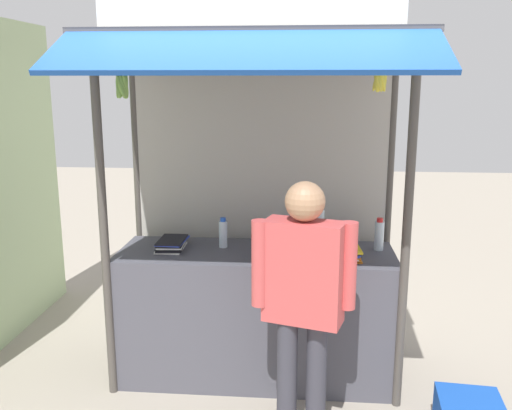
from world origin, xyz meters
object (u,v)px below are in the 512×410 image
object	(u,v)px
water_bottle_mid_left	(285,233)
magazine_stack_back_left	(276,253)
water_bottle_front_left	(379,235)
water_bottle_rear_center	(318,226)
banana_bunch_leftmost	(380,78)
magazine_stack_center	(171,244)
banana_bunch_inner_right	(122,86)
magazine_stack_far_left	(346,253)
vendor_person	(303,289)
water_bottle_right	(223,233)

from	to	relation	value
water_bottle_mid_left	magazine_stack_back_left	distance (m)	0.28
water_bottle_front_left	water_bottle_mid_left	bearing A→B (deg)	179.04
water_bottle_rear_center	banana_bunch_leftmost	distance (m)	1.32
magazine_stack_center	banana_bunch_inner_right	bearing A→B (deg)	-109.42
magazine_stack_far_left	vendor_person	size ratio (longest dim) A/B	0.17
vendor_person	water_bottle_right	bearing A→B (deg)	142.21
magazine_stack_back_left	magazine_stack_center	bearing A→B (deg)	169.11
water_bottle_right	magazine_stack_back_left	bearing A→B (deg)	-28.59
water_bottle_front_left	magazine_stack_far_left	distance (m)	0.35
water_bottle_rear_center	water_bottle_mid_left	distance (m)	0.27
water_bottle_front_left	magazine_stack_center	distance (m)	1.54
water_bottle_mid_left	water_bottle_front_left	bearing A→B (deg)	-0.96
water_bottle_rear_center	banana_bunch_inner_right	xyz separation A→B (m)	(-1.25, -0.66, 1.04)
magazine_stack_back_left	banana_bunch_inner_right	distance (m)	1.53
water_bottle_right	magazine_stack_back_left	size ratio (longest dim) A/B	0.86
water_bottle_rear_center	vendor_person	bearing A→B (deg)	-96.54
magazine_stack_far_left	banana_bunch_leftmost	bearing A→B (deg)	-68.36
water_bottle_right	magazine_stack_back_left	world-z (taller)	water_bottle_right
water_bottle_front_left	vendor_person	size ratio (longest dim) A/B	0.15
water_bottle_right	magazine_stack_far_left	distance (m)	0.92
water_bottle_mid_left	banana_bunch_leftmost	distance (m)	1.39
magazine_stack_back_left	magazine_stack_far_left	bearing A→B (deg)	3.29
magazine_stack_far_left	banana_bunch_leftmost	xyz separation A→B (m)	(0.13, -0.34, 1.20)
water_bottle_rear_center	banana_bunch_leftmost	size ratio (longest dim) A/B	1.26
water_bottle_front_left	water_bottle_right	bearing A→B (deg)	-178.55
water_bottle_right	vendor_person	xyz separation A→B (m)	(0.60, -0.84, -0.10)
water_bottle_front_left	vendor_person	bearing A→B (deg)	-122.60
magazine_stack_back_left	magazine_stack_far_left	distance (m)	0.49
magazine_stack_far_left	banana_bunch_inner_right	bearing A→B (deg)	-166.85
water_bottle_right	water_bottle_rear_center	world-z (taller)	water_bottle_rear_center
water_bottle_right	magazine_stack_center	xyz separation A→B (m)	(-0.38, -0.07, -0.07)
magazine_stack_center	banana_bunch_leftmost	size ratio (longest dim) A/B	1.30
water_bottle_right	banana_bunch_inner_right	bearing A→B (deg)	-135.50
magazine_stack_center	banana_bunch_leftmost	xyz separation A→B (m)	(1.41, -0.46, 1.20)
water_bottle_right	banana_bunch_inner_right	size ratio (longest dim) A/B	0.78
magazine_stack_far_left	vendor_person	xyz separation A→B (m)	(-0.30, -0.64, -0.03)
water_bottle_front_left	banana_bunch_inner_right	bearing A→B (deg)	-161.68
magazine_stack_far_left	water_bottle_rear_center	bearing A→B (deg)	119.91
water_bottle_front_left	banana_bunch_leftmost	world-z (taller)	banana_bunch_leftmost
water_bottle_front_left	magazine_stack_center	size ratio (longest dim) A/B	0.75
water_bottle_front_left	magazine_stack_back_left	xyz separation A→B (m)	(-0.74, -0.25, -0.07)
water_bottle_front_left	water_bottle_mid_left	distance (m)	0.69
banana_bunch_inner_right	vendor_person	distance (m)	1.67
magazine_stack_far_left	water_bottle_front_left	bearing A→B (deg)	41.48
water_bottle_front_left	banana_bunch_inner_right	xyz separation A→B (m)	(-1.70, -0.56, 1.08)
water_bottle_front_left	water_bottle_rear_center	world-z (taller)	water_bottle_rear_center
banana_bunch_inner_right	banana_bunch_leftmost	bearing A→B (deg)	0.02
water_bottle_mid_left	magazine_stack_back_left	bearing A→B (deg)	-100.73
magazine_stack_back_left	vendor_person	size ratio (longest dim) A/B	0.16
magazine_stack_back_left	vendor_person	bearing A→B (deg)	-72.70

